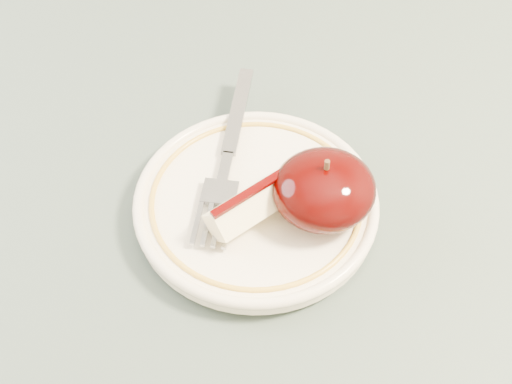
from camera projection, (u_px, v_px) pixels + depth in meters
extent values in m
cylinder|color=brown|center=(405.00, 123.00, 1.17)|extent=(0.05, 0.05, 0.71)
cube|color=#3F4E45|center=(194.00, 230.00, 0.58)|extent=(0.90, 0.90, 0.04)
cylinder|color=#F0E6C9|center=(256.00, 212.00, 0.56)|extent=(0.10, 0.10, 0.01)
cylinder|color=#F0E6C9|center=(256.00, 205.00, 0.55)|extent=(0.19, 0.19, 0.01)
torus|color=#F0E6C9|center=(256.00, 201.00, 0.55)|extent=(0.19, 0.19, 0.01)
torus|color=gold|center=(256.00, 200.00, 0.55)|extent=(0.17, 0.17, 0.00)
ellipsoid|color=black|center=(324.00, 190.00, 0.53)|extent=(0.08, 0.07, 0.05)
cylinder|color=#472D19|center=(327.00, 166.00, 0.50)|extent=(0.00, 0.00, 0.01)
cube|color=#FFF1BB|center=(252.00, 205.00, 0.53)|extent=(0.08, 0.06, 0.03)
cube|color=#370201|center=(252.00, 191.00, 0.51)|extent=(0.07, 0.04, 0.00)
cube|color=gray|center=(238.00, 110.00, 0.60)|extent=(0.05, 0.10, 0.00)
cube|color=gray|center=(225.00, 167.00, 0.56)|extent=(0.02, 0.03, 0.00)
cube|color=gray|center=(220.00, 193.00, 0.55)|extent=(0.03, 0.03, 0.00)
cube|color=gray|center=(228.00, 226.00, 0.53)|extent=(0.02, 0.04, 0.00)
cube|color=gray|center=(218.00, 225.00, 0.53)|extent=(0.02, 0.04, 0.00)
cube|color=gray|center=(207.00, 224.00, 0.53)|extent=(0.02, 0.04, 0.00)
cube|color=gray|center=(197.00, 223.00, 0.53)|extent=(0.02, 0.04, 0.00)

